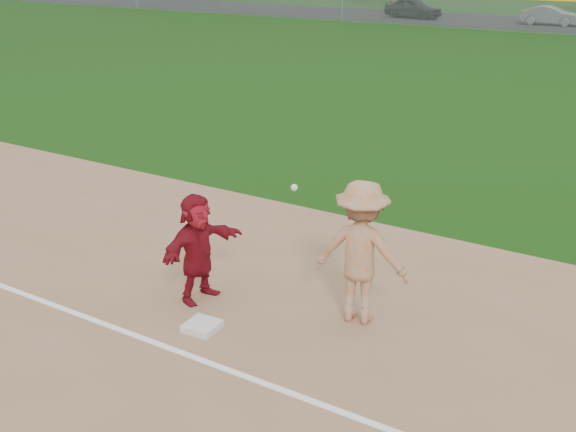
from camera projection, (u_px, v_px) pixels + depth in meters
The scene contains 7 objects.
ground at pixel (231, 333), 10.18m from camera, with size 160.00×160.00×0.00m, color #133C0B.
foul_line at pixel (195, 357), 9.55m from camera, with size 60.00×0.10×0.01m, color white.
first_base at pixel (202, 326), 10.24m from camera, with size 0.45×0.45×0.10m, color silver.
base_runner at pixel (198, 248), 10.87m from camera, with size 1.57×0.50×1.69m, color maroon.
car_left at pixel (413, 8), 53.88m from camera, with size 1.74×4.33×1.48m, color black.
car_mid at pixel (550, 16), 49.18m from camera, with size 1.34×3.84×1.26m, color #57595E.
first_base_play at pixel (361, 252), 10.19m from camera, with size 1.48×1.37×2.18m.
Camera 1 is at (5.50, -7.10, 5.14)m, focal length 45.00 mm.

